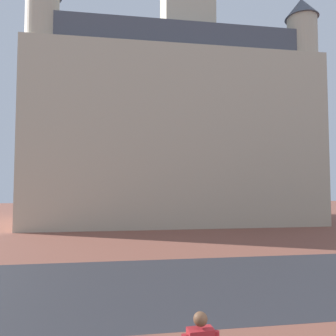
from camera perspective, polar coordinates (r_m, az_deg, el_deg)
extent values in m
plane|color=brown|center=(14.41, 2.13, -17.98)|extent=(120.00, 120.00, 0.00)
cube|color=#2D2D33|center=(12.82, 3.60, -19.84)|extent=(120.00, 7.91, 0.00)
cube|color=beige|center=(35.25, 0.31, 3.95)|extent=(27.38, 15.72, 16.21)
cube|color=#4C515B|center=(37.57, 0.30, 18.17)|extent=(25.19, 14.47, 2.40)
cube|color=beige|center=(37.53, 3.35, 16.51)|extent=(5.39, 5.39, 32.74)
cylinder|color=beige|center=(29.74, -21.90, 9.56)|extent=(2.80, 2.80, 20.30)
cylinder|color=beige|center=(33.81, 23.18, 7.94)|extent=(2.80, 2.80, 20.18)
cone|color=#4C515B|center=(37.54, 22.76, 24.80)|extent=(3.20, 3.20, 2.00)
sphere|color=brown|center=(5.42, 5.82, -25.29)|extent=(0.22, 0.22, 0.22)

